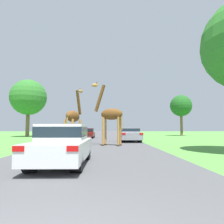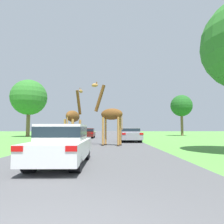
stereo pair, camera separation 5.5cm
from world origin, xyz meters
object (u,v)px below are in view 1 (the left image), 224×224
giraffe_near_road (110,115)px  car_queue_left (130,134)px  car_far_ahead (88,133)px  car_lead_maroon (63,143)px  giraffe_companion (73,118)px  car_queue_right (69,134)px  tree_right_cluster (181,106)px  tree_centre_back (28,98)px

giraffe_near_road → car_queue_left: giraffe_near_road is taller
car_far_ahead → car_lead_maroon: bearing=-86.8°
giraffe_companion → car_lead_maroon: (1.10, -8.45, -1.41)m
car_queue_right → car_lead_maroon: bearing=-80.1°
giraffe_companion → car_lead_maroon: giraffe_companion is taller
giraffe_companion → car_far_ahead: 11.79m
giraffe_companion → car_queue_right: (-1.05, 3.83, -1.41)m
car_lead_maroon → car_far_ahead: size_ratio=1.03×
giraffe_companion → tree_right_cluster: (15.79, 19.11, 3.10)m
car_lead_maroon → tree_right_cluster: bearing=61.9°
giraffe_companion → tree_centre_back: size_ratio=0.54×
tree_centre_back → giraffe_near_road: bearing=-51.1°
car_queue_left → tree_right_cluster: tree_right_cluster is taller
tree_centre_back → car_lead_maroon: bearing=-65.5°
car_lead_maroon → car_queue_left: car_lead_maroon is taller
car_far_ahead → car_queue_left: bearing=-55.0°
giraffe_near_road → tree_centre_back: size_ratio=0.57×
giraffe_companion → car_lead_maroon: bearing=-66.6°
car_lead_maroon → car_queue_right: 12.47m
giraffe_near_road → tree_right_cluster: tree_right_cluster is taller
giraffe_companion → car_queue_left: size_ratio=1.04×
car_queue_right → giraffe_near_road: bearing=-46.1°
tree_centre_back → tree_right_cluster: 25.93m
giraffe_companion → car_queue_left: bearing=58.0°
car_lead_maroon → tree_centre_back: (-10.98, 24.05, 5.41)m
giraffe_near_road → tree_centre_back: 20.78m
car_queue_right → car_queue_left: car_queue_right is taller
car_lead_maroon → giraffe_near_road: bearing=77.3°
car_queue_left → tree_right_cluster: 18.70m
giraffe_near_road → car_queue_right: size_ratio=1.30×
giraffe_companion → car_lead_maroon: 8.63m
car_far_ahead → tree_centre_back: bearing=158.4°
giraffe_near_road → tree_right_cluster: bearing=-15.0°
giraffe_near_road → car_queue_left: size_ratio=1.09×
tree_centre_back → giraffe_companion: bearing=-57.7°
giraffe_near_road → giraffe_companion: size_ratio=1.06×
car_queue_right → giraffe_companion: bearing=-74.7°
giraffe_near_road → giraffe_companion: 2.96m
giraffe_near_road → giraffe_companion: giraffe_near_road is taller
car_lead_maroon → tree_centre_back: 26.99m
car_lead_maroon → car_queue_left: bearing=73.2°
car_lead_maroon → tree_right_cluster: tree_right_cluster is taller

